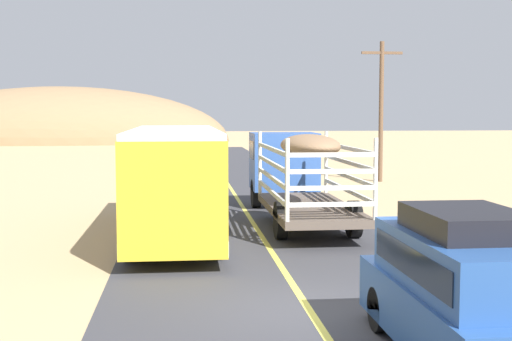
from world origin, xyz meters
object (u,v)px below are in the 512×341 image
power_pole_mid (381,107)px  livestock_truck (293,166)px  bus (175,179)px  suv_near (465,287)px

power_pole_mid → livestock_truck: bearing=-120.0°
bus → power_pole_mid: 18.76m
suv_near → power_pole_mid: size_ratio=0.62×
bus → power_pole_mid: bearing=54.6°
suv_near → livestock_truck: 14.54m
livestock_truck → power_pole_mid: power_pole_mid is taller
suv_near → power_pole_mid: bearing=76.1°
suv_near → bus: size_ratio=0.46×
bus → power_pole_mid: (10.78, 15.18, 2.26)m
livestock_truck → power_pole_mid: size_ratio=1.30×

